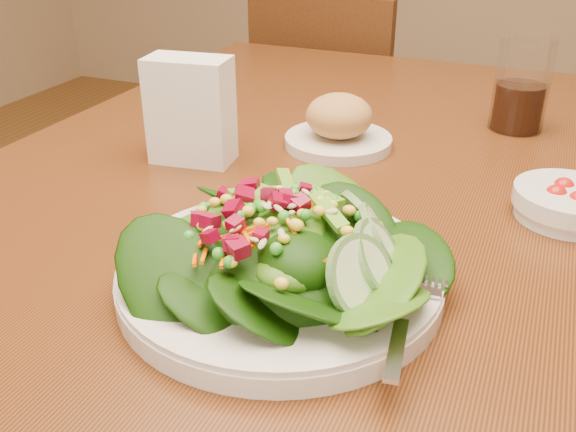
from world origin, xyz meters
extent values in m
cube|color=#652E12|center=(0.00, 0.00, 0.73)|extent=(0.90, 1.40, 0.04)
cylinder|color=#412812|center=(-0.39, 0.64, 0.35)|extent=(0.07, 0.07, 0.71)
cylinder|color=#412812|center=(0.39, 0.64, 0.35)|extent=(0.07, 0.07, 0.71)
cube|color=#412812|center=(-0.25, 0.96, 0.41)|extent=(0.43, 0.43, 0.04)
cylinder|color=#412812|center=(-0.06, 1.12, 0.19)|extent=(0.04, 0.04, 0.39)
cylinder|color=#412812|center=(-0.41, 1.14, 0.19)|extent=(0.04, 0.04, 0.39)
cylinder|color=#412812|center=(-0.09, 0.78, 0.19)|extent=(0.04, 0.04, 0.39)
cylinder|color=#412812|center=(-0.43, 0.80, 0.19)|extent=(0.04, 0.04, 0.39)
cube|color=#412812|center=(-0.26, 0.77, 0.64)|extent=(0.38, 0.06, 0.44)
cylinder|color=silver|center=(0.08, -0.25, 0.76)|extent=(0.31, 0.31, 0.02)
ellipsoid|color=black|center=(0.08, -0.25, 0.79)|extent=(0.21, 0.21, 0.05)
cube|color=silver|center=(0.21, -0.28, 0.77)|extent=(0.05, 0.18, 0.01)
cylinder|color=silver|center=(0.01, 0.13, 0.76)|extent=(0.16, 0.16, 0.02)
ellipsoid|color=#A3763A|center=(0.01, 0.13, 0.80)|extent=(0.10, 0.10, 0.06)
cylinder|color=silver|center=(0.33, 0.01, 0.77)|extent=(0.13, 0.13, 0.04)
sphere|color=red|center=(0.32, 0.03, 0.78)|extent=(0.03, 0.03, 0.03)
sphere|color=red|center=(0.31, 0.00, 0.78)|extent=(0.03, 0.03, 0.03)
cylinder|color=silver|center=(0.24, 0.31, 0.82)|extent=(0.08, 0.08, 0.15)
cylinder|color=black|center=(0.24, 0.31, 0.79)|extent=(0.07, 0.07, 0.07)
cube|color=white|center=(-0.16, 0.00, 0.82)|extent=(0.12, 0.08, 0.14)
cube|color=white|center=(-0.16, 0.00, 0.83)|extent=(0.10, 0.06, 0.12)
camera|label=1|loc=(0.28, -0.72, 1.10)|focal=40.00mm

